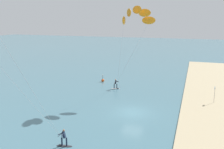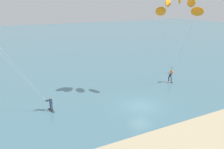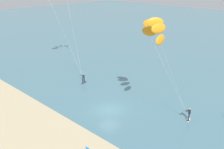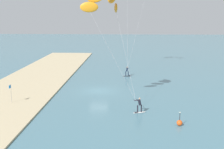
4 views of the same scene
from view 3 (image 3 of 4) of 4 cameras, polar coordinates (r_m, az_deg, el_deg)
ground_plane at (r=37.35m, az=-0.62°, el=-7.54°), size 240.00×240.00×0.00m
sand_strip at (r=31.64m, az=-15.31°, el=-13.86°), size 80.00×10.82×0.16m
kitesurfer_nearshore at (r=30.61m, az=9.37°, el=8.76°), size 6.36×7.21×13.18m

